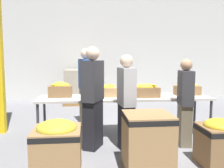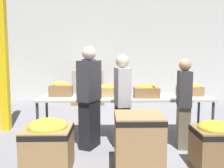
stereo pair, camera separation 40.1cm
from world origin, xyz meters
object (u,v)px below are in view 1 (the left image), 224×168
banana_box_2 (146,90)px  pallet_stack_0 (80,87)px  sorting_table (125,99)px  volunteer_0 (185,103)px  donation_bin_1 (148,140)px  banana_box_0 (60,90)px  banana_box_3 (187,89)px  banana_box_1 (105,91)px  volunteer_2 (86,88)px  donation_bin_2 (220,141)px  volunteer_1 (126,103)px  volunteer_3 (93,98)px  donation_bin_0 (57,145)px

banana_box_2 → pallet_stack_0: bearing=110.9°
sorting_table → volunteer_0: size_ratio=2.20×
donation_bin_1 → banana_box_0: bearing=129.4°
banana_box_3 → sorting_table: bearing=-175.6°
sorting_table → banana_box_1: (-0.39, 0.05, 0.16)m
volunteer_2 → donation_bin_2: bearing=22.3°
banana_box_0 → volunteer_1: (1.15, -0.85, -0.13)m
volunteer_0 → pallet_stack_0: size_ratio=1.35×
banana_box_2 → volunteer_3: bearing=-152.3°
pallet_stack_0 → sorting_table: bearing=-74.8°
volunteer_3 → pallet_stack_0: volunteer_3 is taller
volunteer_0 → volunteer_3: 1.59m
banana_box_1 → donation_bin_2: bearing=-45.9°
volunteer_3 → donation_bin_2: (1.76, -0.88, -0.49)m
volunteer_2 → donation_bin_1: volunteer_2 is taller
banana_box_3 → banana_box_1: bearing=-178.3°
volunteer_1 → donation_bin_2: volunteer_1 is taller
volunteer_3 → donation_bin_1: 1.22m
pallet_stack_0 → donation_bin_0: bearing=-92.1°
banana_box_1 → pallet_stack_0: size_ratio=0.42×
volunteer_2 → donation_bin_0: volunteer_2 is taller
volunteer_2 → pallet_stack_0: bearing=167.6°
sorting_table → volunteer_0: 1.16m
donation_bin_1 → banana_box_3: bearing=52.9°
banana_box_3 → volunteer_3: size_ratio=0.29×
banana_box_2 → volunteer_0: bearing=-46.9°
donation_bin_0 → banana_box_1: bearing=64.6°
volunteer_1 → pallet_stack_0: (-0.86, 4.25, -0.24)m
pallet_stack_0 → banana_box_1: bearing=-80.7°
banana_box_2 → donation_bin_2: (0.72, -1.43, -0.54)m
banana_box_0 → banana_box_1: size_ratio=0.95×
banana_box_2 → donation_bin_2: banana_box_2 is taller
donation_bin_2 → volunteer_1: bearing=148.1°
volunteer_1 → volunteer_2: bearing=15.1°
volunteer_3 → donation_bin_1: size_ratio=2.20×
banana_box_2 → banana_box_0: bearing=174.0°
sorting_table → volunteer_2: volunteer_2 is taller
banana_box_2 → volunteer_2: size_ratio=0.27×
donation_bin_2 → donation_bin_1: bearing=-180.0°
pallet_stack_0 → banana_box_3: bearing=-56.3°
volunteer_2 → banana_box_3: bearing=54.7°
banana_box_2 → volunteer_3: 1.18m
banana_box_3 → donation_bin_1: size_ratio=0.63×
volunteer_3 → donation_bin_0: volunteer_3 is taller
banana_box_1 → sorting_table: bearing=-7.1°
donation_bin_0 → donation_bin_1: donation_bin_1 is taller
banana_box_2 → sorting_table: bearing=168.3°
volunteer_0 → donation_bin_0: 2.28m
banana_box_2 → banana_box_3: 0.91m
volunteer_1 → volunteer_3: bearing=69.3°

